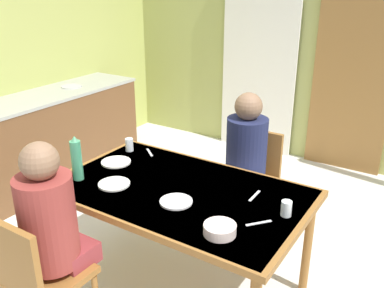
# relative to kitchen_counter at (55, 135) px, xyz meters

# --- Properties ---
(ground_plane) EXTENTS (7.06, 7.06, 0.00)m
(ground_plane) POSITION_rel_kitchen_counter_xyz_m (1.91, -0.81, -0.45)
(ground_plane) COLOR silver
(wall_back) EXTENTS (4.68, 0.10, 2.55)m
(wall_back) POSITION_rel_kitchen_counter_xyz_m (1.91, 1.91, 0.83)
(wall_back) COLOR tan
(wall_back) RESTS_ON ground_plane
(wall_left) EXTENTS (0.10, 4.07, 2.55)m
(wall_left) POSITION_rel_kitchen_counter_xyz_m (-0.33, -0.13, 0.83)
(wall_left) COLOR #A8AF59
(wall_left) RESTS_ON ground_plane
(door_wooden) EXTENTS (0.80, 0.05, 2.00)m
(door_wooden) POSITION_rel_kitchen_counter_xyz_m (2.46, 1.83, 0.55)
(door_wooden) COLOR olive
(door_wooden) RESTS_ON ground_plane
(curtain_panel) EXTENTS (0.90, 0.03, 2.14)m
(curtain_panel) POSITION_rel_kitchen_counter_xyz_m (1.42, 1.81, 0.62)
(curtain_panel) COLOR white
(curtain_panel) RESTS_ON ground_plane
(kitchen_counter) EXTENTS (0.61, 1.90, 0.91)m
(kitchen_counter) POSITION_rel_kitchen_counter_xyz_m (0.00, 0.00, 0.00)
(kitchen_counter) COLOR brown
(kitchen_counter) RESTS_ON ground_plane
(dining_table) EXTENTS (1.58, 0.96, 0.75)m
(dining_table) POSITION_rel_kitchen_counter_xyz_m (2.06, -0.75, 0.23)
(dining_table) COLOR #905C29
(dining_table) RESTS_ON ground_plane
(chair_near_diner) EXTENTS (0.40, 0.40, 0.87)m
(chair_near_diner) POSITION_rel_kitchen_counter_xyz_m (1.71, -1.58, 0.05)
(chair_near_diner) COLOR #905C29
(chair_near_diner) RESTS_ON ground_plane
(chair_far_diner) EXTENTS (0.40, 0.40, 0.87)m
(chair_far_diner) POSITION_rel_kitchen_counter_xyz_m (2.18, 0.08, 0.05)
(chair_far_diner) COLOR #905C29
(chair_far_diner) RESTS_ON ground_plane
(person_near_diner) EXTENTS (0.30, 0.37, 0.77)m
(person_near_diner) POSITION_rel_kitchen_counter_xyz_m (1.71, -1.45, 0.33)
(person_near_diner) COLOR maroon
(person_near_diner) RESTS_ON ground_plane
(person_far_diner) EXTENTS (0.30, 0.37, 0.77)m
(person_far_diner) POSITION_rel_kitchen_counter_xyz_m (2.18, -0.05, 0.33)
(person_far_diner) COLOR #24294C
(person_far_diner) RESTS_ON ground_plane
(water_bottle_green_near) EXTENTS (0.07, 0.07, 0.30)m
(water_bottle_green_near) POSITION_rel_kitchen_counter_xyz_m (1.43, -0.99, 0.44)
(water_bottle_green_near) COLOR #3F9368
(water_bottle_green_near) RESTS_ON dining_table
(serving_bowl_center) EXTENTS (0.17, 0.17, 0.05)m
(serving_bowl_center) POSITION_rel_kitchen_counter_xyz_m (2.51, -1.04, 0.33)
(serving_bowl_center) COLOR #F3D6CD
(serving_bowl_center) RESTS_ON dining_table
(dinner_plate_near_left) EXTENTS (0.19, 0.19, 0.01)m
(dinner_plate_near_left) POSITION_rel_kitchen_counter_xyz_m (2.14, -0.90, 0.30)
(dinner_plate_near_left) COLOR white
(dinner_plate_near_left) RESTS_ON dining_table
(dinner_plate_near_right) EXTENTS (0.20, 0.20, 0.01)m
(dinner_plate_near_right) POSITION_rel_kitchen_counter_xyz_m (1.68, -0.92, 0.30)
(dinner_plate_near_right) COLOR white
(dinner_plate_near_right) RESTS_ON dining_table
(dinner_plate_far_center) EXTENTS (0.21, 0.21, 0.01)m
(dinner_plate_far_center) POSITION_rel_kitchen_counter_xyz_m (1.46, -0.67, 0.30)
(dinner_plate_far_center) COLOR white
(dinner_plate_far_center) RESTS_ON dining_table
(drinking_glass_by_near_diner) EXTENTS (0.06, 0.06, 0.10)m
(drinking_glass_by_near_diner) POSITION_rel_kitchen_counter_xyz_m (1.40, -0.44, 0.35)
(drinking_glass_by_near_diner) COLOR silver
(drinking_glass_by_near_diner) RESTS_ON dining_table
(drinking_glass_by_far_diner) EXTENTS (0.06, 0.06, 0.09)m
(drinking_glass_by_far_diner) POSITION_rel_kitchen_counter_xyz_m (2.73, -0.69, 0.34)
(drinking_glass_by_far_diner) COLOR silver
(drinking_glass_by_far_diner) RESTS_ON dining_table
(cutlery_knife_near) EXTENTS (0.11, 0.13, 0.00)m
(cutlery_knife_near) POSITION_rel_kitchen_counter_xyz_m (2.64, -0.84, 0.30)
(cutlery_knife_near) COLOR silver
(cutlery_knife_near) RESTS_ON dining_table
(cutlery_fork_near) EXTENTS (0.02, 0.15, 0.00)m
(cutlery_fork_near) POSITION_rel_kitchen_counter_xyz_m (2.50, -0.58, 0.30)
(cutlery_fork_near) COLOR silver
(cutlery_fork_near) RESTS_ON dining_table
(cutlery_knife_far) EXTENTS (0.13, 0.11, 0.00)m
(cutlery_knife_far) POSITION_rel_kitchen_counter_xyz_m (1.55, -0.39, 0.30)
(cutlery_knife_far) COLOR silver
(cutlery_knife_far) RESTS_ON dining_table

